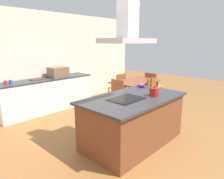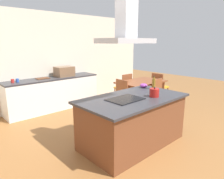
{
  "view_description": "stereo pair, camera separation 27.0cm",
  "coord_description": "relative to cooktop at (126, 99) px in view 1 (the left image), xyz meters",
  "views": [
    {
      "loc": [
        -2.86,
        -2.14,
        1.87
      ],
      "look_at": [
        -0.15,
        0.4,
        1.0
      ],
      "focal_mm": 32.51,
      "sensor_mm": 36.0,
      "label": 1
    },
    {
      "loc": [
        -2.66,
        -2.33,
        1.87
      ],
      "look_at": [
        -0.15,
        0.4,
        1.0
      ],
      "focal_mm": 32.51,
      "sensor_mm": 36.0,
      "label": 2
    }
  ],
  "objects": [
    {
      "name": "ground",
      "position": [
        0.21,
        1.5,
        -0.91
      ],
      "size": [
        16.0,
        16.0,
        0.0
      ],
      "primitive_type": "plane",
      "color": "#936033"
    },
    {
      "name": "wall_back",
      "position": [
        0.21,
        3.25,
        0.44
      ],
      "size": [
        7.2,
        0.1,
        2.7
      ],
      "primitive_type": "cube",
      "color": "beige",
      "rests_on": "ground"
    },
    {
      "name": "kitchen_island",
      "position": [
        0.21,
        0.0,
        -0.45
      ],
      "size": [
        2.0,
        1.12,
        0.9
      ],
      "color": "brown",
      "rests_on": "ground"
    },
    {
      "name": "cooktop",
      "position": [
        0.0,
        0.0,
        0.0
      ],
      "size": [
        0.6,
        0.44,
        0.01
      ],
      "primitive_type": "cube",
      "color": "black",
      "rests_on": "kitchen_island"
    },
    {
      "name": "tea_kettle",
      "position": [
        0.52,
        -0.23,
        0.07
      ],
      "size": [
        0.23,
        0.17,
        0.18
      ],
      "color": "#B21E19",
      "rests_on": "kitchen_island"
    },
    {
      "name": "olive_oil_bottle",
      "position": [
        1.03,
        0.16,
        0.11
      ],
      "size": [
        0.07,
        0.07,
        0.28
      ],
      "color": "olive",
      "rests_on": "kitchen_island"
    },
    {
      "name": "mixing_bowl",
      "position": [
        0.98,
        0.39,
        0.04
      ],
      "size": [
        0.16,
        0.16,
        0.09
      ],
      "primitive_type": "ellipsoid",
      "color": "purple",
      "rests_on": "kitchen_island"
    },
    {
      "name": "back_counter",
      "position": [
        0.09,
        2.88,
        -0.46
      ],
      "size": [
        2.62,
        0.62,
        0.9
      ],
      "color": "white",
      "rests_on": "ground"
    },
    {
      "name": "countertop_microwave",
      "position": [
        0.47,
        2.88,
        0.13
      ],
      "size": [
        0.5,
        0.38,
        0.28
      ],
      "primitive_type": "cube",
      "color": "brown",
      "rests_on": "back_counter"
    },
    {
      "name": "coffee_mug_red",
      "position": [
        -0.95,
        2.89,
        0.04
      ],
      "size": [
        0.08,
        0.08,
        0.09
      ],
      "primitive_type": "cylinder",
      "color": "red",
      "rests_on": "back_counter"
    },
    {
      "name": "coffee_mug_blue",
      "position": [
        -0.84,
        2.88,
        0.04
      ],
      "size": [
        0.08,
        0.08,
        0.09
      ],
      "primitive_type": "cylinder",
      "color": "#2D56B2",
      "rests_on": "back_counter"
    },
    {
      "name": "cutting_board",
      "position": [
        -0.17,
        2.93,
        0.0
      ],
      "size": [
        0.34,
        0.24,
        0.02
      ],
      "primitive_type": "cube",
      "color": "#59331E",
      "rests_on": "back_counter"
    },
    {
      "name": "dining_table",
      "position": [
        2.14,
        1.39,
        -0.24
      ],
      "size": [
        1.4,
        0.9,
        0.75
      ],
      "color": "brown",
      "rests_on": "ground"
    },
    {
      "name": "chair_at_left_end",
      "position": [
        1.22,
        1.39,
        -0.4
      ],
      "size": [
        0.42,
        0.42,
        0.89
      ],
      "color": "gold",
      "rests_on": "ground"
    },
    {
      "name": "chair_facing_back_wall",
      "position": [
        2.14,
        2.06,
        -0.4
      ],
      "size": [
        0.42,
        0.42,
        0.89
      ],
      "color": "gold",
      "rests_on": "ground"
    },
    {
      "name": "chair_facing_island",
      "position": [
        2.14,
        0.73,
        -0.4
      ],
      "size": [
        0.42,
        0.42,
        0.89
      ],
      "color": "gold",
      "rests_on": "ground"
    },
    {
      "name": "chair_at_right_end",
      "position": [
        3.05,
        1.39,
        -0.4
      ],
      "size": [
        0.42,
        0.42,
        0.89
      ],
      "color": "gold",
      "rests_on": "ground"
    },
    {
      "name": "range_hood",
      "position": [
        0.0,
        0.0,
        1.2
      ],
      "size": [
        0.9,
        0.55,
        0.78
      ],
      "color": "#ADADB2"
    }
  ]
}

